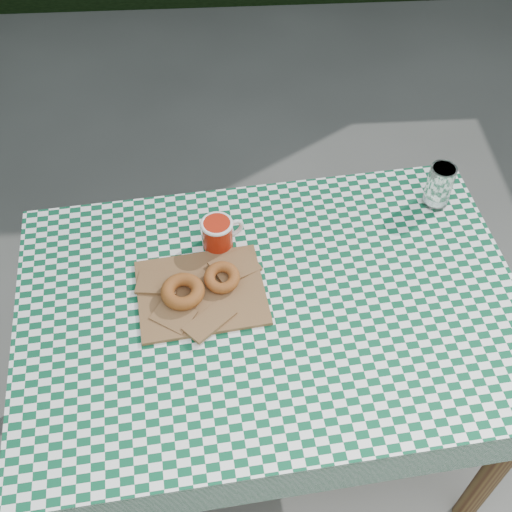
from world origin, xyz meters
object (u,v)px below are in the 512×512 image
at_px(table, 269,380).
at_px(drinking_glass, 439,186).
at_px(paper_bag, 201,292).
at_px(coffee_mug, 217,234).

bearing_deg(table, drinking_glass, 28.05).
xyz_separation_m(table, paper_bag, (-0.17, 0.04, 0.39)).
height_order(table, coffee_mug, coffee_mug).
relative_size(paper_bag, drinking_glass, 2.43).
bearing_deg(table, coffee_mug, 116.59).
xyz_separation_m(table, drinking_glass, (0.48, 0.32, 0.45)).
distance_m(table, paper_bag, 0.43).
height_order(paper_bag, coffee_mug, coffee_mug).
bearing_deg(paper_bag, coffee_mug, 73.62).
bearing_deg(drinking_glass, table, -146.27).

